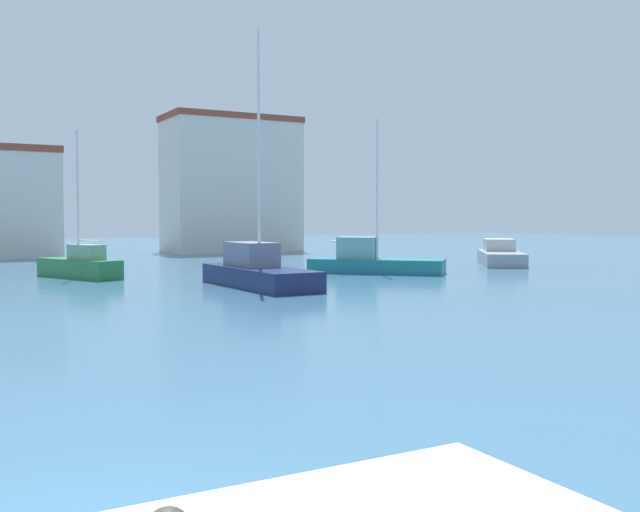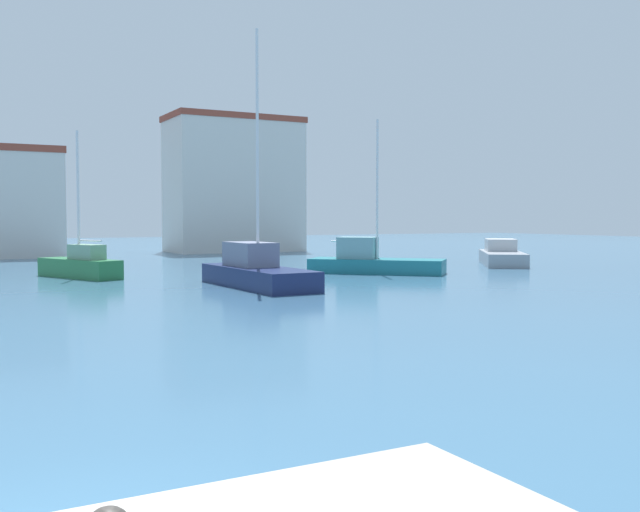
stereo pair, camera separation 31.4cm
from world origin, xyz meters
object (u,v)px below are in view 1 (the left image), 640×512
Objects in this scene: sailboat_navy_center_channel at (257,271)px; motorboat_grey_far_left at (500,255)px; sailboat_teal_inner_mooring at (372,261)px; sailboat_green_behind_lamppost at (80,265)px.

motorboat_grey_far_left is at bearing 17.33° from sailboat_navy_center_channel.
sailboat_teal_inner_mooring is 9.05m from sailboat_navy_center_channel.
sailboat_navy_center_channel is at bearing -155.11° from sailboat_teal_inner_mooring.
sailboat_teal_inner_mooring is at bearing -17.06° from sailboat_green_behind_lamppost.
sailboat_navy_center_channel is 1.50× the size of motorboat_grey_far_left.
sailboat_navy_center_channel is (-8.21, -3.81, 0.06)m from sailboat_teal_inner_mooring.
sailboat_green_behind_lamppost is 0.99× the size of motorboat_grey_far_left.
sailboat_navy_center_channel reaches higher than sailboat_green_behind_lamppost.
sailboat_green_behind_lamppost is at bearing 125.16° from sailboat_navy_center_channel.
sailboat_teal_inner_mooring is at bearing 24.89° from sailboat_navy_center_channel.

